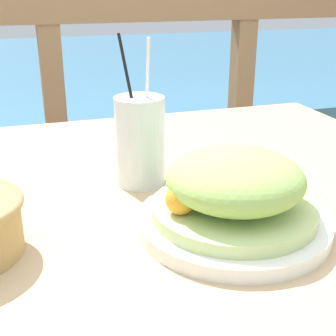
{
  "coord_description": "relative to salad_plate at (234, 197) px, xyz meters",
  "views": [
    {
      "loc": [
        -0.1,
        -0.64,
        1.09
      ],
      "look_at": [
        0.09,
        -0.02,
        0.84
      ],
      "focal_mm": 50.0,
      "sensor_mm": 36.0,
      "label": 1
    }
  ],
  "objects": [
    {
      "name": "salad_plate",
      "position": [
        0.0,
        0.0,
        0.0
      ],
      "size": [
        0.27,
        0.27,
        0.11
      ],
      "color": "white",
      "rests_on": "patio_table"
    },
    {
      "name": "patio_table",
      "position": [
        -0.16,
        0.12,
        -0.14
      ],
      "size": [
        1.28,
        0.99,
        0.78
      ],
      "color": "tan",
      "rests_on": "ground_plane"
    },
    {
      "name": "drink_glass",
      "position": [
        -0.08,
        0.19,
        0.03
      ],
      "size": [
        0.08,
        0.08,
        0.25
      ],
      "color": "silver",
      "rests_on": "patio_table"
    },
    {
      "name": "railing_fence",
      "position": [
        -0.16,
        1.05,
        -0.09
      ],
      "size": [
        2.8,
        0.08,
        1.06
      ],
      "color": "#937551",
      "rests_on": "ground_plane"
    },
    {
      "name": "sea_backdrop",
      "position": [
        -0.16,
        3.55,
        -0.59
      ],
      "size": [
        12.0,
        4.0,
        0.47
      ],
      "color": "teal",
      "rests_on": "ground_plane"
    }
  ]
}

